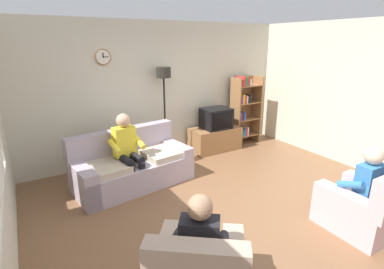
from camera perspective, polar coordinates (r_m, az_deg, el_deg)
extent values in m
plane|color=brown|center=(4.39, 9.94, -14.36)|extent=(12.00, 12.00, 0.00)
cube|color=beige|center=(6.06, -5.93, 8.49)|extent=(6.20, 0.12, 2.70)
cylinder|color=olive|center=(5.53, -16.98, 14.27)|extent=(0.28, 0.03, 0.28)
cylinder|color=white|center=(5.51, -16.94, 14.27)|extent=(0.24, 0.01, 0.24)
cube|color=black|center=(5.51, -16.95, 14.57)|extent=(0.02, 0.01, 0.09)
cube|color=black|center=(5.52, -16.51, 14.30)|extent=(0.11, 0.01, 0.01)
cube|color=beige|center=(3.39, -32.81, -19.83)|extent=(0.12, 5.80, 0.80)
cube|color=beige|center=(6.11, 31.76, 6.02)|extent=(0.12, 5.80, 2.70)
cube|color=#A899A8|center=(5.01, -11.17, -7.43)|extent=(2.00, 1.09, 0.42)
cube|color=#A899A8|center=(5.15, -13.33, -1.49)|extent=(1.91, 0.46, 0.48)
cube|color=#A899A8|center=(5.38, -3.26, -4.51)|extent=(0.33, 0.86, 0.56)
cube|color=#A899A8|center=(4.71, -20.40, -9.05)|extent=(0.33, 0.86, 0.56)
cube|color=#BCAD99|center=(5.09, -6.10, -3.58)|extent=(0.69, 0.76, 0.10)
cube|color=#BCAD99|center=(4.68, -16.51, -6.22)|extent=(0.69, 0.76, 0.10)
cube|color=olive|center=(6.50, 4.51, -0.82)|extent=(1.10, 0.56, 0.50)
cube|color=black|center=(6.69, 3.25, -0.01)|extent=(1.10, 0.04, 0.03)
cube|color=black|center=(6.35, 4.72, 3.18)|extent=(0.60, 0.48, 0.44)
cube|color=black|center=(6.16, 6.03, 2.68)|extent=(0.50, 0.01, 0.36)
cube|color=olive|center=(6.72, 8.38, 4.32)|extent=(0.04, 0.36, 1.55)
cube|color=olive|center=(7.14, 12.41, 4.87)|extent=(0.04, 0.36, 1.55)
cube|color=olive|center=(7.05, 9.55, 4.88)|extent=(0.64, 0.02, 1.55)
cube|color=olive|center=(7.08, 10.19, 0.02)|extent=(0.60, 0.34, 0.02)
cube|color=red|center=(6.88, 8.81, 0.44)|extent=(0.06, 0.28, 0.17)
cube|color=#267F4C|center=(6.92, 9.18, 0.43)|extent=(0.04, 0.28, 0.15)
cube|color=#2D59A5|center=(6.96, 9.58, 0.59)|extent=(0.06, 0.28, 0.17)
cube|color=red|center=(6.99, 9.92, 0.60)|extent=(0.04, 0.28, 0.16)
cube|color=silver|center=(7.02, 10.20, 0.81)|extent=(0.03, 0.28, 0.20)
cube|color=olive|center=(6.97, 10.36, 3.05)|extent=(0.60, 0.34, 0.02)
cube|color=#72338C|center=(6.77, 8.92, 3.59)|extent=(0.04, 0.28, 0.18)
cube|color=black|center=(6.81, 9.23, 3.59)|extent=(0.04, 0.28, 0.17)
cube|color=#2D59A5|center=(6.84, 9.57, 3.69)|extent=(0.04, 0.28, 0.18)
cube|color=olive|center=(6.89, 10.54, 6.17)|extent=(0.60, 0.34, 0.02)
cube|color=#72338C|center=(6.69, 9.04, 6.76)|extent=(0.03, 0.28, 0.17)
cube|color=gold|center=(6.72, 9.40, 6.97)|extent=(0.06, 0.28, 0.21)
cube|color=red|center=(6.76, 9.77, 6.85)|extent=(0.04, 0.28, 0.17)
cube|color=silver|center=(6.79, 10.03, 6.88)|extent=(0.03, 0.28, 0.17)
cube|color=black|center=(6.81, 10.31, 6.87)|extent=(0.04, 0.28, 0.16)
cube|color=black|center=(6.85, 10.69, 6.96)|extent=(0.05, 0.28, 0.18)
cube|color=olive|center=(6.82, 10.72, 9.36)|extent=(0.60, 0.34, 0.02)
cube|color=red|center=(6.63, 9.22, 9.99)|extent=(0.04, 0.28, 0.16)
cube|color=red|center=(6.66, 9.54, 10.24)|extent=(0.04, 0.28, 0.21)
cube|color=#267F4C|center=(6.69, 9.91, 10.20)|extent=(0.05, 0.28, 0.20)
cube|color=red|center=(6.73, 10.29, 10.13)|extent=(0.05, 0.28, 0.17)
cube|color=silver|center=(6.77, 10.67, 10.03)|extent=(0.05, 0.28, 0.15)
cylinder|color=black|center=(6.11, -5.09, -4.44)|extent=(0.28, 0.28, 0.03)
cylinder|color=black|center=(5.85, -5.31, 3.16)|extent=(0.04, 0.04, 1.70)
cylinder|color=black|center=(5.69, -5.58, 11.97)|extent=(0.28, 0.28, 0.20)
cube|color=beige|center=(4.45, 29.73, -13.17)|extent=(0.81, 0.85, 0.40)
cube|color=beige|center=(4.19, 27.47, -13.50)|extent=(0.21, 0.80, 0.56)
cube|color=beige|center=(4.66, 31.62, -10.97)|extent=(0.21, 0.80, 0.56)
cube|color=yellow|center=(4.81, -13.08, -1.32)|extent=(0.36, 0.24, 0.48)
sphere|color=tan|center=(4.70, -13.32, 2.69)|extent=(0.22, 0.22, 0.22)
cylinder|color=black|center=(4.77, -10.90, -4.42)|extent=(0.18, 0.39, 0.13)
cylinder|color=black|center=(4.70, -12.85, -4.90)|extent=(0.18, 0.39, 0.13)
cylinder|color=black|center=(4.73, -9.61, -8.26)|extent=(0.12, 0.12, 0.52)
cylinder|color=black|center=(4.66, -11.57, -8.81)|extent=(0.12, 0.12, 0.52)
cylinder|color=yellow|center=(4.82, -10.30, -1.35)|extent=(0.13, 0.34, 0.20)
cylinder|color=yellow|center=(4.65, -14.84, -2.38)|extent=(0.13, 0.34, 0.20)
cube|color=black|center=(2.67, 1.47, -20.52)|extent=(0.39, 0.36, 0.48)
sphere|color=#A37A5B|center=(2.48, 1.56, -14.00)|extent=(0.22, 0.22, 0.22)
cylinder|color=black|center=(2.97, -0.09, -21.79)|extent=(0.33, 0.38, 0.13)
cylinder|color=black|center=(2.96, 3.64, -21.99)|extent=(0.33, 0.38, 0.13)
cylinder|color=black|center=(3.26, 0.31, -22.66)|extent=(0.15, 0.15, 0.40)
cylinder|color=black|center=(3.25, 3.74, -22.84)|extent=(0.15, 0.15, 0.40)
cylinder|color=black|center=(2.78, -2.92, -19.26)|extent=(0.27, 0.32, 0.20)
cylinder|color=black|center=(2.75, 6.29, -19.75)|extent=(0.27, 0.32, 0.20)
cube|color=#3372B2|center=(4.23, 31.25, -8.00)|extent=(0.34, 0.20, 0.48)
sphere|color=beige|center=(4.11, 31.90, -3.53)|extent=(0.22, 0.22, 0.22)
cylinder|color=#4C4742|center=(4.34, 27.96, -10.37)|extent=(0.14, 0.38, 0.13)
cylinder|color=#4C4742|center=(4.48, 29.24, -9.68)|extent=(0.14, 0.38, 0.13)
cylinder|color=#4C4742|center=(4.52, 25.52, -12.00)|extent=(0.11, 0.11, 0.40)
cylinder|color=#4C4742|center=(4.66, 26.83, -11.30)|extent=(0.11, 0.11, 0.40)
cylinder|color=#3372B2|center=(4.11, 28.53, -8.58)|extent=(0.09, 0.33, 0.20)
cylinder|color=#3372B2|center=(4.45, 31.46, -7.09)|extent=(0.09, 0.33, 0.20)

